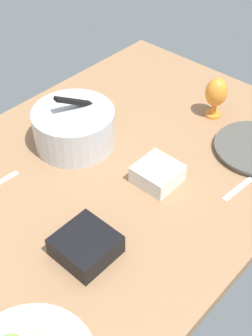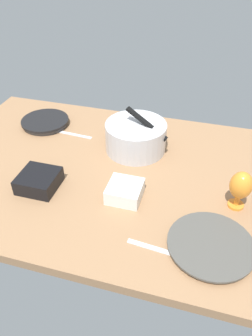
# 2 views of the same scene
# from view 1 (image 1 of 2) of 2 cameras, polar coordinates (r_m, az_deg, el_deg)

# --- Properties ---
(ground_plane) EXTENTS (1.60, 1.04, 0.04)m
(ground_plane) POSITION_cam_1_polar(r_m,az_deg,el_deg) (1.44, -3.14, -1.69)
(ground_plane) COLOR #99704C
(mixing_bowl) EXTENTS (0.29, 0.28, 0.20)m
(mixing_bowl) POSITION_cam_1_polar(r_m,az_deg,el_deg) (1.52, -6.66, 5.33)
(mixing_bowl) COLOR silver
(mixing_bowl) RESTS_ON ground_plane
(hurricane_glass_orange) EXTENTS (0.08, 0.08, 0.16)m
(hurricane_glass_orange) POSITION_cam_1_polar(r_m,az_deg,el_deg) (1.66, 11.48, 9.35)
(hurricane_glass_orange) COLOR orange
(hurricane_glass_orange) RESTS_ON ground_plane
(square_bowl_black) EXTENTS (0.15, 0.15, 0.06)m
(square_bowl_black) POSITION_cam_1_polar(r_m,az_deg,el_deg) (1.21, -5.19, -9.77)
(square_bowl_black) COLOR black
(square_bowl_black) RESTS_ON ground_plane
(square_bowl_white) EXTENTS (0.13, 0.13, 0.06)m
(square_bowl_white) POSITION_cam_1_polar(r_m,az_deg,el_deg) (1.39, 4.07, -0.65)
(square_bowl_white) COLOR white
(square_bowl_white) RESTS_ON ground_plane
(fork_by_right_plate) EXTENTS (0.18, 0.03, 0.01)m
(fork_by_right_plate) POSITION_cam_1_polar(r_m,az_deg,el_deg) (1.44, 14.62, -2.18)
(fork_by_right_plate) COLOR silver
(fork_by_right_plate) RESTS_ON ground_plane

